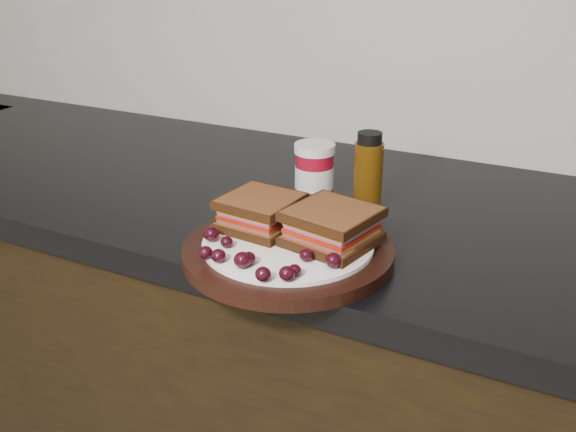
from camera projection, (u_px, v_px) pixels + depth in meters
name	position (u px, v px, depth m)	size (l,w,h in m)	color
base_cabinets	(249.00, 399.00, 1.30)	(3.96, 0.58, 0.86)	black
countertop	(243.00, 193.00, 1.12)	(3.98, 0.60, 0.04)	black
plate	(288.00, 251.00, 0.85)	(0.28, 0.28, 0.02)	black
sandwich_left	(260.00, 212.00, 0.88)	(0.10, 0.10, 0.04)	brown
sandwich_right	(332.00, 227.00, 0.83)	(0.10, 0.10, 0.05)	brown
grape_0	(211.00, 234.00, 0.84)	(0.02, 0.02, 0.02)	black
grape_1	(227.00, 242.00, 0.82)	(0.02, 0.02, 0.02)	black
grape_2	(206.00, 252.00, 0.79)	(0.02, 0.02, 0.02)	black
grape_3	(218.00, 256.00, 0.79)	(0.02, 0.02, 0.02)	black
grape_4	(242.00, 260.00, 0.77)	(0.02, 0.02, 0.02)	black
grape_5	(248.00, 258.00, 0.78)	(0.02, 0.02, 0.02)	black
grape_6	(263.00, 274.00, 0.74)	(0.02, 0.02, 0.02)	black
grape_7	(287.00, 274.00, 0.74)	(0.02, 0.02, 0.02)	black
grape_8	(294.00, 270.00, 0.75)	(0.02, 0.02, 0.01)	black
grape_9	(306.00, 255.00, 0.79)	(0.02, 0.02, 0.02)	black
grape_10	(333.00, 260.00, 0.77)	(0.02, 0.02, 0.02)	black
grape_11	(343.00, 251.00, 0.80)	(0.02, 0.02, 0.02)	black
grape_12	(351.00, 247.00, 0.81)	(0.02, 0.02, 0.02)	black
grape_13	(354.00, 236.00, 0.84)	(0.02, 0.02, 0.01)	black
grape_14	(336.00, 232.00, 0.85)	(0.01, 0.01, 0.01)	black
grape_15	(280.00, 218.00, 0.89)	(0.02, 0.02, 0.02)	black
grape_16	(255.00, 213.00, 0.91)	(0.02, 0.02, 0.02)	black
grape_17	(251.00, 219.00, 0.89)	(0.02, 0.02, 0.02)	black
grape_18	(228.00, 223.00, 0.88)	(0.02, 0.02, 0.02)	black
grape_19	(226.00, 224.00, 0.87)	(0.02, 0.02, 0.02)	black
grape_20	(261.00, 225.00, 0.87)	(0.02, 0.02, 0.02)	black
grape_21	(262.00, 226.00, 0.87)	(0.01, 0.01, 0.01)	black
grape_22	(240.00, 226.00, 0.87)	(0.02, 0.02, 0.02)	black
condiment_jar	(314.00, 173.00, 1.02)	(0.06, 0.06, 0.09)	maroon
oil_bottle	(368.00, 172.00, 0.98)	(0.04, 0.04, 0.12)	#432706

